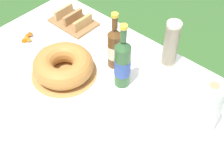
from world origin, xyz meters
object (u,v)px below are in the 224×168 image
object	(u,v)px
bundt_cake	(63,66)
cup_stack	(171,44)
cider_bottle_green	(122,63)
paper_towel_roll	(206,108)
snack_plate_near	(28,41)
bread_board	(73,20)
cider_bottle_amber	(115,47)

from	to	relation	value
bundt_cake	cup_stack	xyz separation A→B (m)	(0.34, 0.40, 0.07)
cider_bottle_green	paper_towel_roll	xyz separation A→B (m)	(0.42, 0.02, 0.00)
bundt_cake	snack_plate_near	size ratio (longest dim) A/B	1.56
bundt_cake	bread_board	xyz separation A→B (m)	(-0.27, 0.32, -0.03)
paper_towel_roll	bread_board	xyz separation A→B (m)	(-0.94, 0.15, -0.11)
cup_stack	bread_board	world-z (taller)	cup_stack
cup_stack	paper_towel_roll	distance (m)	0.41
cider_bottle_amber	bread_board	xyz separation A→B (m)	(-0.41, 0.10, -0.09)
bundt_cake	paper_towel_roll	size ratio (longest dim) A/B	1.21
snack_plate_near	paper_towel_roll	bearing A→B (deg)	7.55
bundt_cake	cider_bottle_amber	bearing A→B (deg)	56.84
cider_bottle_amber	cider_bottle_green	bearing A→B (deg)	-33.08
cider_bottle_amber	bread_board	world-z (taller)	cider_bottle_amber
cup_stack	paper_towel_roll	world-z (taller)	paper_towel_roll
paper_towel_roll	bundt_cake	bearing A→B (deg)	-166.32
cider_bottle_green	snack_plate_near	world-z (taller)	cider_bottle_green
cider_bottle_amber	snack_plate_near	xyz separation A→B (m)	(-0.47, -0.18, -0.10)
cider_bottle_green	snack_plate_near	distance (m)	0.60
snack_plate_near	cider_bottle_green	bearing A→B (deg)	10.80
cider_bottle_amber	paper_towel_roll	size ratio (longest dim) A/B	1.14
bundt_cake	bread_board	size ratio (longest dim) A/B	1.26
paper_towel_roll	bread_board	bearing A→B (deg)	170.75
bread_board	cup_stack	bearing A→B (deg)	8.06
bundt_cake	snack_plate_near	xyz separation A→B (m)	(-0.33, 0.03, -0.04)
snack_plate_near	bread_board	distance (m)	0.29
cup_stack	bread_board	size ratio (longest dim) A/B	0.98
cup_stack	cider_bottle_green	xyz separation A→B (m)	(-0.09, -0.26, 0.00)
cider_bottle_green	cider_bottle_amber	distance (m)	0.14
cider_bottle_amber	bread_board	bearing A→B (deg)	166.15
cider_bottle_green	cider_bottle_amber	world-z (taller)	cider_bottle_green
cup_stack	cider_bottle_amber	xyz separation A→B (m)	(-0.20, -0.19, -0.01)
cup_stack	bread_board	bearing A→B (deg)	-171.94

